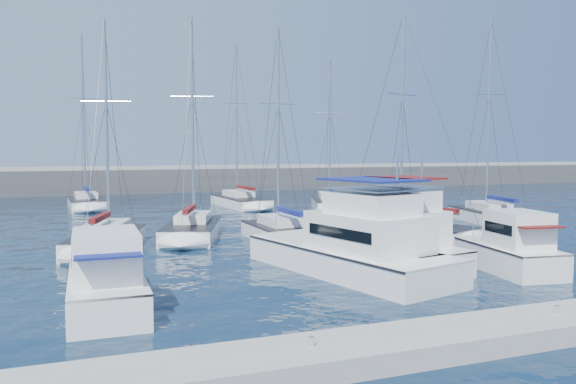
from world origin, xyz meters
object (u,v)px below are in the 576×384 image
object	(u,v)px
motor_yacht_port_outer	(106,282)
sailboat_mid_c	(282,233)
sailboat_mid_b	(192,230)
sailboat_mid_d	(411,230)
sailboat_back_a	(86,203)
motor_yacht_stbd_outer	(511,251)
sailboat_back_b	(240,201)
sailboat_mid_a	(106,241)
motor_yacht_stbd_inner	(391,244)
sailboat_mid_e	(492,216)
motor_yacht_port_inner	(355,249)
sailboat_back_c	(330,203)

from	to	relation	value
motor_yacht_port_outer	sailboat_mid_c	world-z (taller)	sailboat_mid_c
motor_yacht_port_outer	sailboat_mid_b	world-z (taller)	sailboat_mid_b
sailboat_mid_c	sailboat_mid_d	size ratio (longest dim) A/B	0.92
sailboat_back_a	motor_yacht_stbd_outer	bearing A→B (deg)	-67.36
sailboat_mid_d	sailboat_back_b	size ratio (longest dim) A/B	0.89
motor_yacht_stbd_outer	sailboat_mid_a	size ratio (longest dim) A/B	0.44
motor_yacht_port_outer	motor_yacht_stbd_inner	distance (m)	13.11
sailboat_mid_b	sailboat_mid_d	bearing A→B (deg)	-2.17
motor_yacht_stbd_outer	sailboat_mid_e	size ratio (longest dim) A/B	0.37
motor_yacht_port_inner	motor_yacht_stbd_outer	world-z (taller)	motor_yacht_port_inner
sailboat_mid_e	motor_yacht_port_inner	bearing A→B (deg)	-134.53
motor_yacht_stbd_inner	sailboat_back_a	distance (m)	35.86
sailboat_mid_c	sailboat_mid_e	world-z (taller)	sailboat_mid_e
motor_yacht_stbd_outer	motor_yacht_stbd_inner	bearing A→B (deg)	158.07
sailboat_mid_c	sailboat_back_a	distance (m)	26.90
sailboat_mid_d	sailboat_back_c	xyz separation A→B (m)	(2.68, 17.70, 0.01)
sailboat_mid_c	sailboat_mid_d	world-z (taller)	sailboat_mid_d
sailboat_back_b	motor_yacht_port_outer	bearing A→B (deg)	-117.50
sailboat_mid_d	sailboat_back_a	bearing A→B (deg)	106.17
sailboat_mid_b	sailboat_back_a	bearing A→B (deg)	124.06
motor_yacht_stbd_inner	sailboat_back_c	xyz separation A→B (m)	(8.54, 25.06, -0.61)
sailboat_mid_a	sailboat_back_a	xyz separation A→B (m)	(-0.64, 23.84, 0.05)
motor_yacht_port_outer	motor_yacht_port_inner	world-z (taller)	motor_yacht_port_inner
sailboat_mid_b	sailboat_back_b	distance (m)	19.63
sailboat_mid_b	sailboat_mid_e	size ratio (longest dim) A/B	0.91
motor_yacht_stbd_outer	sailboat_mid_a	xyz separation A→B (m)	(-16.89, 12.31, -0.43)
sailboat_mid_c	sailboat_back_c	bearing A→B (deg)	54.82
motor_yacht_stbd_outer	sailboat_back_c	xyz separation A→B (m)	(3.91, 27.75, -0.42)
sailboat_mid_c	sailboat_mid_b	bearing A→B (deg)	142.44
motor_yacht_stbd_inner	sailboat_back_a	world-z (taller)	sailboat_back_a
sailboat_mid_d	sailboat_back_c	distance (m)	17.90
motor_yacht_port_outer	motor_yacht_stbd_outer	bearing A→B (deg)	0.32
motor_yacht_stbd_inner	sailboat_mid_c	size ratio (longest dim) A/B	0.64
sailboat_mid_b	sailboat_mid_e	xyz separation A→B (m)	(22.61, -0.81, 0.01)
sailboat_mid_b	motor_yacht_stbd_outer	bearing A→B (deg)	-33.56
motor_yacht_port_outer	sailboat_mid_d	distance (m)	21.19
motor_yacht_port_inner	motor_yacht_stbd_outer	distance (m)	7.16
sailboat_mid_b	motor_yacht_stbd_inner	bearing A→B (deg)	-41.72
sailboat_back_a	sailboat_mid_d	bearing A→B (deg)	-57.51
motor_yacht_stbd_outer	sailboat_mid_a	bearing A→B (deg)	152.13
motor_yacht_port_inner	sailboat_mid_d	bearing A→B (deg)	30.38
sailboat_mid_a	sailboat_mid_b	size ratio (longest dim) A/B	0.92
motor_yacht_stbd_inner	motor_yacht_port_outer	bearing A→B (deg)	-179.15
sailboat_mid_d	sailboat_mid_e	distance (m)	10.56
sailboat_mid_a	sailboat_mid_e	distance (m)	27.94
sailboat_mid_a	sailboat_back_c	distance (m)	25.91
sailboat_mid_d	sailboat_mid_e	bearing A→B (deg)	2.95
motor_yacht_port_inner	sailboat_back_b	size ratio (longest dim) A/B	0.69
sailboat_mid_a	sailboat_back_c	xyz separation A→B (m)	(20.81, 15.44, 0.01)
sailboat_mid_e	sailboat_back_b	xyz separation A→B (m)	(-14.43, 18.66, -0.01)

